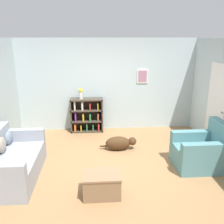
# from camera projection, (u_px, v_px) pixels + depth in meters

# --- Properties ---
(ground_plane) EXTENTS (14.00, 14.00, 0.00)m
(ground_plane) POSITION_uv_depth(u_px,v_px,m) (113.00, 164.00, 5.36)
(ground_plane) COLOR #997047
(wall_back) EXTENTS (5.60, 0.13, 2.60)m
(wall_back) POSITION_uv_depth(u_px,v_px,m) (107.00, 85.00, 7.13)
(wall_back) COLOR silver
(wall_back) RESTS_ON ground_plane
(couch) EXTENTS (0.91, 1.74, 0.86)m
(couch) POSITION_uv_depth(u_px,v_px,m) (10.00, 162.00, 4.76)
(couch) COLOR #9399A3
(couch) RESTS_ON ground_plane
(bookshelf) EXTENTS (0.91, 0.33, 0.96)m
(bookshelf) POSITION_uv_depth(u_px,v_px,m) (87.00, 115.00, 7.12)
(bookshelf) COLOR #42382D
(bookshelf) RESTS_ON ground_plane
(recliner_chair) EXTENTS (1.02, 0.84, 0.97)m
(recliner_chair) POSITION_uv_depth(u_px,v_px,m) (202.00, 151.00, 5.18)
(recliner_chair) COLOR slate
(recliner_chair) RESTS_ON ground_plane
(coffee_table) EXTENTS (0.65, 0.46, 0.41)m
(coffee_table) POSITION_uv_depth(u_px,v_px,m) (102.00, 184.00, 4.25)
(coffee_table) COLOR #846647
(coffee_table) RESTS_ON ground_plane
(dog) EXTENTS (0.90, 0.30, 0.33)m
(dog) POSITION_uv_depth(u_px,v_px,m) (119.00, 143.00, 6.00)
(dog) COLOR #472D19
(dog) RESTS_ON ground_plane
(vase) EXTENTS (0.12, 0.12, 0.30)m
(vase) POSITION_uv_depth(u_px,v_px,m) (81.00, 93.00, 6.90)
(vase) COLOR silver
(vase) RESTS_ON bookshelf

